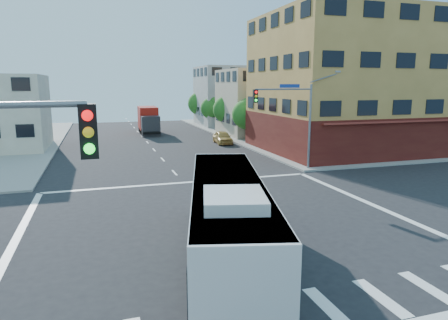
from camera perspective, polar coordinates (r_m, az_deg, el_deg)
name	(u,v)px	position (r m, az deg, el deg)	size (l,w,h in m)	color
ground	(223,227)	(20.10, -0.19, -9.50)	(120.00, 120.00, 0.00)	black
sidewalk_ne	(368,129)	(67.13, 19.88, 4.19)	(50.00, 50.00, 0.15)	gray
corner_building_ne	(351,95)	(44.59, 17.74, 8.84)	(18.10, 15.44, 14.00)	#C18E45
building_east_near	(266,102)	(56.74, 6.02, 8.18)	(12.06, 10.06, 9.00)	tan
building_east_far	(234,96)	(69.78, 1.39, 9.10)	(12.06, 10.06, 10.00)	#ACABA6
signal_mast_ne	(292,110)	(32.24, 9.70, 7.06)	(7.91, 1.13, 8.07)	slate
street_tree_a	(247,113)	(49.27, 3.36, 6.78)	(3.60, 3.60, 5.53)	#342213
street_tree_b	(227,108)	(56.80, 0.47, 7.48)	(3.80, 3.80, 5.79)	#342213
street_tree_c	(212,107)	(64.46, -1.75, 7.60)	(3.40, 3.40, 5.29)	#342213
street_tree_d	(200,102)	(72.16, -3.50, 8.25)	(4.00, 4.00, 6.03)	#342213
transit_bus	(228,219)	(15.63, 0.53, -8.47)	(5.69, 12.75, 3.70)	black
box_truck	(148,121)	(58.64, -10.74, 5.52)	(2.75, 8.52, 3.80)	#26262B
parked_car	(223,137)	(47.78, -0.20, 3.25)	(1.77, 4.41, 1.50)	tan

